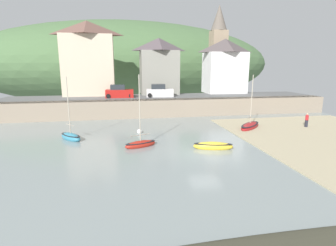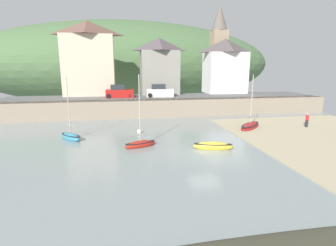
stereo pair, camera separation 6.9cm
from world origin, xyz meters
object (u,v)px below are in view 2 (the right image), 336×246
at_px(mooring_buoy, 140,132).
at_px(waterfront_building_left, 89,58).
at_px(church_with_spire, 218,48).
at_px(parked_car_by_wall, 160,91).
at_px(waterfront_building_right, 225,66).
at_px(parked_car_near_slipway, 119,92).
at_px(person_near_water, 307,120).
at_px(dinghy_open_wooden, 213,146).
at_px(sailboat_nearest_shore, 71,136).
at_px(sailboat_tall_mast, 250,126).
at_px(motorboat_with_cabin, 140,144).
at_px(waterfront_building_centre, 159,66).

bearing_deg(mooring_buoy, waterfront_building_left, 110.99).
distance_m(church_with_spire, parked_car_by_wall, 16.70).
xyz_separation_m(waterfront_building_right, parked_car_near_slipway, (-18.37, -4.50, -3.92)).
height_order(parked_car_near_slipway, person_near_water, parked_car_near_slipway).
height_order(parked_car_by_wall, mooring_buoy, parked_car_by_wall).
relative_size(church_with_spire, dinghy_open_wooden, 4.43).
distance_m(church_with_spire, dinghy_open_wooden, 31.71).
distance_m(church_with_spire, sailboat_nearest_shore, 34.12).
relative_size(sailboat_nearest_shore, sailboat_tall_mast, 0.99).
height_order(waterfront_building_left, mooring_buoy, waterfront_building_left).
distance_m(sailboat_tall_mast, parked_car_near_slipway, 19.80).
distance_m(waterfront_building_right, person_near_water, 19.52).
distance_m(sailboat_nearest_shore, mooring_buoy, 6.92).
distance_m(church_with_spire, motorboat_with_cabin, 32.83).
height_order(sailboat_nearest_shore, parked_car_by_wall, sailboat_nearest_shore).
height_order(waterfront_building_left, sailboat_nearest_shore, waterfront_building_left).
bearing_deg(motorboat_with_cabin, waterfront_building_left, 84.63).
relative_size(sailboat_tall_mast, parked_car_near_slipway, 1.51).
bearing_deg(waterfront_building_centre, person_near_water, -51.46).
bearing_deg(waterfront_building_left, person_near_water, -35.21).
bearing_deg(parked_car_near_slipway, sailboat_tall_mast, -39.10).
bearing_deg(waterfront_building_right, sailboat_tall_mast, -101.86).
xyz_separation_m(motorboat_with_cabin, parked_car_by_wall, (4.35, 17.84, 2.91)).
bearing_deg(parked_car_near_slipway, church_with_spire, 26.86).
xyz_separation_m(dinghy_open_wooden, parked_car_near_slipway, (-7.90, 19.58, 2.95)).
distance_m(parked_car_by_wall, mooring_buoy, 13.87).
distance_m(sailboat_nearest_shore, parked_car_by_wall, 18.18).
bearing_deg(sailboat_tall_mast, waterfront_building_right, 33.30).
bearing_deg(sailboat_nearest_shore, dinghy_open_wooden, 26.96).
relative_size(waterfront_building_left, dinghy_open_wooden, 3.28).
bearing_deg(motorboat_with_cabin, sailboat_nearest_shore, 130.06).
height_order(dinghy_open_wooden, parked_car_by_wall, parked_car_by_wall).
bearing_deg(parked_car_by_wall, dinghy_open_wooden, -79.36).
bearing_deg(waterfront_building_centre, waterfront_building_left, 180.00).
height_order(waterfront_building_left, motorboat_with_cabin, waterfront_building_left).
height_order(waterfront_building_right, mooring_buoy, waterfront_building_right).
relative_size(motorboat_with_cabin, mooring_buoy, 11.52).
height_order(church_with_spire, person_near_water, church_with_spire).
relative_size(dinghy_open_wooden, person_near_water, 2.18).
bearing_deg(parked_car_by_wall, sailboat_nearest_shore, -121.79).
relative_size(church_with_spire, motorboat_with_cabin, 2.41).
distance_m(motorboat_with_cabin, person_near_water, 19.96).
bearing_deg(church_with_spire, waterfront_building_left, -170.21).
distance_m(waterfront_building_left, parked_car_by_wall, 12.71).
xyz_separation_m(sailboat_nearest_shore, sailboat_tall_mast, (19.46, 1.36, -0.03)).
relative_size(waterfront_building_centre, sailboat_tall_mast, 1.46).
bearing_deg(motorboat_with_cabin, waterfront_building_right, 32.00).
height_order(dinghy_open_wooden, mooring_buoy, dinghy_open_wooden).
xyz_separation_m(church_with_spire, mooring_buoy, (-16.50, -21.40, -10.27)).
bearing_deg(waterfront_building_right, parked_car_by_wall, -159.84).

